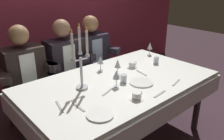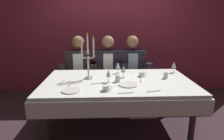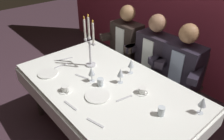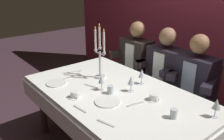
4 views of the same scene
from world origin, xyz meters
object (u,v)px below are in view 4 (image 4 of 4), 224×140
at_px(wine_glass_0, 216,105).
at_px(water_tumbler_0, 110,90).
at_px(dinner_plate_0, 56,83).
at_px(water_tumbler_1, 174,114).
at_px(dining_table, 116,103).
at_px(dinner_plate_1, 108,101).
at_px(seated_diner_1, 166,68).
at_px(seated_diner_0, 137,58).
at_px(wine_glass_1, 102,79).
at_px(coffee_cup_1, 75,95).
at_px(candelabra, 100,56).
at_px(wine_glass_2, 142,74).
at_px(seated_diner_2, 195,79).
at_px(wine_glass_3, 131,80).
at_px(coffee_cup_0, 153,97).

bearing_deg(wine_glass_0, water_tumbler_0, -155.45).
relative_size(dinner_plate_0, water_tumbler_1, 2.60).
distance_m(dining_table, dinner_plate_1, 0.25).
relative_size(dining_table, seated_diner_1, 1.56).
bearing_deg(seated_diner_0, wine_glass_1, -63.27).
bearing_deg(seated_diner_0, dinner_plate_0, -86.81).
bearing_deg(seated_diner_1, dining_table, -82.99).
relative_size(coffee_cup_1, seated_diner_1, 0.11).
bearing_deg(seated_diner_0, candelabra, -74.14).
distance_m(wine_glass_1, coffee_cup_1, 0.30).
bearing_deg(wine_glass_0, seated_diner_1, 149.65).
relative_size(wine_glass_0, seated_diner_0, 0.13).
relative_size(candelabra, water_tumbler_0, 7.36).
height_order(dinner_plate_0, wine_glass_1, wine_glass_1).
height_order(dinner_plate_1, wine_glass_1, wine_glass_1).
bearing_deg(dinner_plate_1, water_tumbler_0, 132.66).
height_order(dining_table, water_tumbler_0, water_tumbler_0).
bearing_deg(wine_glass_2, dinner_plate_1, -80.54).
relative_size(wine_glass_1, wine_glass_2, 1.00).
distance_m(dining_table, water_tumbler_1, 0.67).
relative_size(candelabra, seated_diner_0, 0.48).
bearing_deg(seated_diner_0, seated_diner_2, 0.00).
xyz_separation_m(dinner_plate_1, coffee_cup_1, (-0.26, -0.18, 0.02)).
bearing_deg(seated_diner_1, coffee_cup_1, -92.05).
bearing_deg(seated_diner_2, wine_glass_3, -106.29).
bearing_deg(seated_diner_1, coffee_cup_0, -58.12).
xyz_separation_m(dinner_plate_1, seated_diner_2, (0.20, 1.08, -0.01)).
bearing_deg(water_tumbler_1, candelabra, 178.11).
xyz_separation_m(dining_table, dinner_plate_1, (0.11, -0.19, 0.13)).
bearing_deg(wine_glass_2, seated_diner_1, 103.35).
bearing_deg(wine_glass_0, wine_glass_1, -157.05).
bearing_deg(wine_glass_1, seated_diner_2, 66.13).
distance_m(candelabra, wine_glass_0, 1.26).
height_order(candelabra, wine_glass_0, candelabra).
relative_size(dinner_plate_1, seated_diner_2, 0.19).
height_order(candelabra, coffee_cup_1, candelabra).
relative_size(dining_table, wine_glass_1, 11.83).
distance_m(dinner_plate_1, coffee_cup_1, 0.32).
height_order(wine_glass_0, wine_glass_1, same).
height_order(water_tumbler_0, seated_diner_0, seated_diner_0).
bearing_deg(wine_glass_1, seated_diner_1, 89.26).
bearing_deg(coffee_cup_1, wine_glass_2, 75.78).
xyz_separation_m(water_tumbler_0, coffee_cup_1, (-0.15, -0.31, -0.01)).
relative_size(wine_glass_2, wine_glass_3, 1.00).
xyz_separation_m(dining_table, wine_glass_0, (0.85, 0.33, 0.23)).
height_order(wine_glass_3, seated_diner_0, seated_diner_0).
height_order(wine_glass_2, seated_diner_0, seated_diner_0).
height_order(wine_glass_2, wine_glass_3, same).
distance_m(wine_glass_1, wine_glass_3, 0.29).
distance_m(dining_table, candelabra, 0.54).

